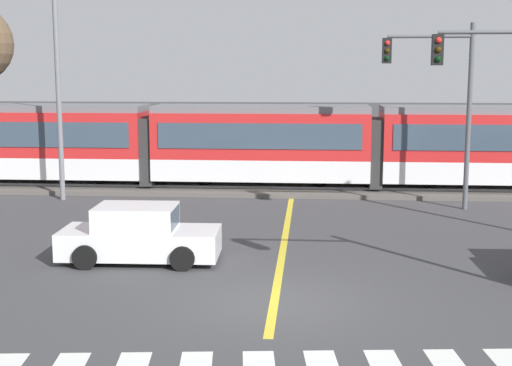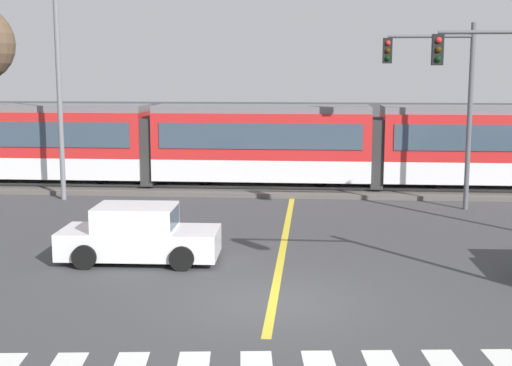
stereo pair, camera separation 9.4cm
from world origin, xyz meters
name	(u,v)px [view 1 (the left image)]	position (x,y,z in m)	size (l,w,h in m)	color
ground_plane	(274,302)	(0.00, 0.00, 0.00)	(200.00, 200.00, 0.00)	#3D3D3F
track_bed	(293,188)	(0.00, 14.83, 0.09)	(120.00, 4.00, 0.18)	#56514C
rail_near	(292,188)	(0.00, 14.11, 0.23)	(120.00, 0.08, 0.10)	#939399
rail_far	(293,183)	(0.00, 15.55, 0.23)	(120.00, 0.08, 0.10)	#939399
light_rail_tram	(261,142)	(-1.34, 14.82, 2.05)	(28.00, 2.64, 3.43)	silver
lane_centre_line	(284,244)	(0.00, 5.31, 0.00)	(0.20, 15.03, 0.01)	gold
sedan_crossing	(140,236)	(-3.77, 3.13, 0.70)	(4.25, 2.01, 1.52)	silver
traffic_light_far_right	(442,90)	(5.44, 11.21, 4.37)	(3.25, 0.38, 6.74)	#515459
street_lamp_west	(63,71)	(-8.82, 11.95, 5.04)	(2.23, 0.28, 8.91)	slate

